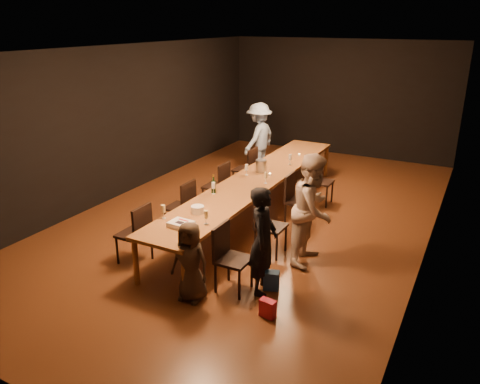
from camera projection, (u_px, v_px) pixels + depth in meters
The scene contains 30 objects.
ground at pixel (255, 216), 8.72m from camera, with size 10.00×10.00×0.00m, color #472011.
room_shell at pixel (257, 105), 8.00m from camera, with size 6.04×10.04×3.02m.
table at pixel (256, 181), 8.48m from camera, with size 0.90×6.00×0.75m.
chair_right_0 at pixel (234, 259), 6.20m from camera, with size 0.42×0.42×0.93m, color black, non-canonical shape.
chair_right_1 at pixel (271, 226), 7.19m from camera, with size 0.42×0.42×0.93m, color black, non-canonical shape.
chair_right_2 at pixel (299, 201), 8.18m from camera, with size 0.42×0.42×0.93m, color black, non-canonical shape.
chair_right_3 at pixel (321, 181), 9.18m from camera, with size 0.42×0.42×0.93m, color black, non-canonical shape.
chair_left_0 at pixel (133, 233), 6.94m from camera, with size 0.42×0.42×0.93m, color black, non-canonical shape.
chair_left_1 at pixel (180, 206), 7.94m from camera, with size 0.42×0.42×0.93m, color black, non-canonical shape.
chair_left_2 at pixel (216, 186), 8.93m from camera, with size 0.42×0.42×0.93m, color black, non-canonical shape.
chair_left_3 at pixel (245, 169), 9.93m from camera, with size 0.42×0.42×0.93m, color black, non-canonical shape.
woman_birthday at pixel (263, 241), 6.09m from camera, with size 0.54×0.35×1.48m, color black.
woman_tan at pixel (313, 209), 6.84m from camera, with size 0.82×0.64×1.68m, color beige.
man_blue at pixel (259, 138), 11.02m from camera, with size 1.06×0.61×1.65m, color #9ABEEE.
child at pixel (190, 262), 5.97m from camera, with size 0.53×0.34×1.08m, color #3D2E22.
gift_bag_red at pixel (268, 308), 5.74m from camera, with size 0.20×0.11×0.23m, color red.
gift_bag_blue at pixel (271, 280), 6.33m from camera, with size 0.21×0.14×0.26m, color #2A64B7.
birthday_cake at pixel (181, 224), 6.47m from camera, with size 0.33×0.27×0.08m.
plate_stack at pixel (198, 209), 6.92m from camera, with size 0.20×0.20×0.11m, color white.
champagne_bottle at pixel (213, 184), 7.68m from camera, with size 0.08×0.08×0.32m, color black, non-canonical shape.
ice_bucket at pixel (261, 166), 8.78m from camera, with size 0.21×0.21×0.23m, color #A2A3A7.
wineglass_0 at pixel (164, 212), 6.71m from camera, with size 0.06×0.06×0.21m, color beige, non-canonical shape.
wineglass_1 at pixel (206, 217), 6.52m from camera, with size 0.06×0.06×0.21m, color beige, non-canonical shape.
wineglass_2 at pixel (213, 188), 7.66m from camera, with size 0.06×0.06×0.21m, color silver, non-canonical shape.
wineglass_3 at pixel (266, 178), 8.15m from camera, with size 0.06×0.06×0.21m, color beige, non-canonical shape.
wineglass_4 at pixel (247, 170), 8.59m from camera, with size 0.06×0.06×0.21m, color silver, non-canonical shape.
wineglass_5 at pixel (290, 159), 9.22m from camera, with size 0.06×0.06×0.21m, color silver, non-canonical shape.
tealight_near at pixel (195, 224), 6.52m from camera, with size 0.05×0.05×0.03m, color #B2B7B2.
tealight_mid at pixel (270, 174), 8.62m from camera, with size 0.05×0.05×0.03m, color #B2B7B2.
tealight_far at pixel (299, 155), 9.86m from camera, with size 0.05×0.05×0.03m, color #B2B7B2.
Camera 1 is at (3.50, -7.22, 3.45)m, focal length 35.00 mm.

